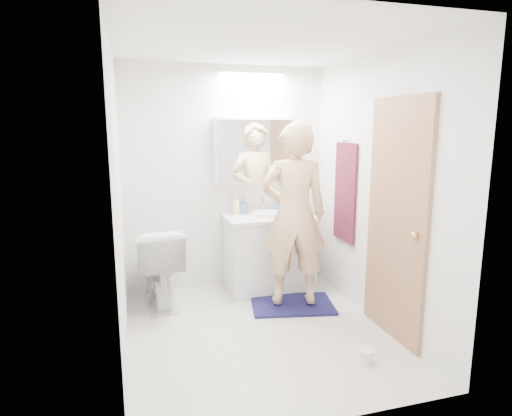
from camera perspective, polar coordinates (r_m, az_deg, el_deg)
name	(u,v)px	position (r m, az deg, el deg)	size (l,w,h in m)	color
floor	(259,331)	(3.95, 0.33, -15.84)	(2.50, 2.50, 0.00)	silver
ceiling	(259,42)	(3.59, 0.38, 20.87)	(2.50, 2.50, 0.00)	white
wall_back	(226,178)	(4.78, -3.95, 3.88)	(2.50, 2.50, 0.00)	white
wall_front	(324,230)	(2.43, 8.84, -2.91)	(2.50, 2.50, 0.00)	white
wall_left	(119,202)	(3.43, -17.52, 0.71)	(2.50, 2.50, 0.00)	white
wall_right	(377,190)	(4.03, 15.52, 2.24)	(2.50, 2.50, 0.00)	white
vanity_cabinet	(269,254)	(4.78, 1.69, -6.03)	(0.90, 0.55, 0.78)	silver
countertop	(269,217)	(4.68, 1.72, -1.21)	(0.95, 0.58, 0.04)	white
sink_basin	(268,213)	(4.70, 1.61, -0.72)	(0.36, 0.36, 0.03)	white
faucet	(263,205)	(4.86, 0.92, 0.45)	(0.02, 0.02, 0.16)	#B6B5B9
medicine_cabinet	(254,151)	(4.75, -0.24, 7.50)	(0.88, 0.14, 0.70)	white
mirror_panel	(256,151)	(4.68, 0.02, 7.45)	(0.84, 0.01, 0.66)	silver
toilet	(158,266)	(4.46, -12.71, -7.41)	(0.45, 0.79, 0.80)	white
bath_rug	(292,305)	(4.46, 4.76, -12.47)	(0.80, 0.55, 0.02)	#161542
person	(294,215)	(4.19, 4.95, -0.88)	(0.64, 0.42, 1.76)	#D9B082
door	(396,220)	(3.77, 17.89, -1.56)	(0.04, 0.80, 2.00)	#A87B54
door_knob	(415,235)	(3.52, 20.03, -3.38)	(0.06, 0.06, 0.06)	gold
towel	(345,193)	(4.51, 11.56, 1.99)	(0.02, 0.42, 1.00)	black
towel_hook	(346,141)	(4.45, 11.66, 8.61)	(0.02, 0.02, 0.07)	silver
soap_bottle_a	(236,205)	(4.71, -2.61, 0.39)	(0.08, 0.08, 0.21)	beige
soap_bottle_b	(243,205)	(4.76, -1.69, 0.34)	(0.08, 0.08, 0.18)	#506EAC
toothbrush_cup	(280,208)	(4.87, 3.11, 0.06)	(0.10, 0.10, 0.09)	#436DCA
toilet_paper_roll	(366,356)	(3.59, 14.16, -18.25)	(0.11, 0.11, 0.10)	white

